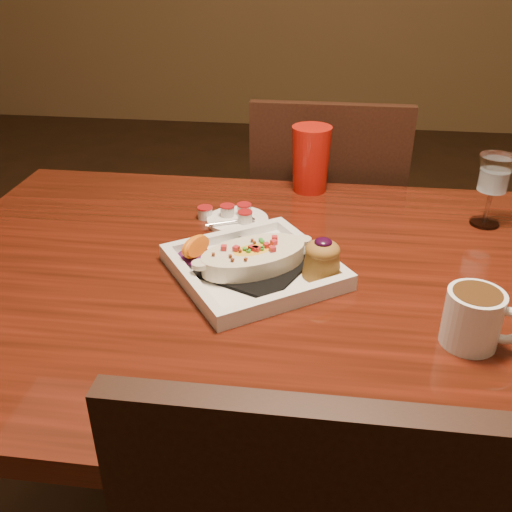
# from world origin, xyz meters

# --- Properties ---
(table) EXTENTS (1.50, 0.90, 0.75)m
(table) POSITION_xyz_m (0.00, 0.00, 0.65)
(table) COLOR #5F190D
(table) RESTS_ON floor
(chair_far) EXTENTS (0.42, 0.42, 0.93)m
(chair_far) POSITION_xyz_m (-0.00, 0.63, 0.51)
(chair_far) COLOR black
(chair_far) RESTS_ON floor
(plate) EXTENTS (0.36, 0.36, 0.08)m
(plate) POSITION_xyz_m (-0.11, -0.00, 0.78)
(plate) COLOR white
(plate) RESTS_ON table
(coffee_mug) EXTENTS (0.12, 0.08, 0.09)m
(coffee_mug) POSITION_xyz_m (0.22, -0.16, 0.80)
(coffee_mug) COLOR white
(coffee_mug) RESTS_ON table
(goblet) EXTENTS (0.07, 0.07, 0.15)m
(goblet) POSITION_xyz_m (0.33, 0.26, 0.85)
(goblet) COLOR silver
(goblet) RESTS_ON table
(saucer) EXTENTS (0.13, 0.13, 0.09)m
(saucer) POSITION_xyz_m (-0.18, 0.20, 0.76)
(saucer) COLOR white
(saucer) RESTS_ON table
(creamer_loose) EXTENTS (0.03, 0.03, 0.03)m
(creamer_loose) POSITION_xyz_m (-0.26, 0.21, 0.76)
(creamer_loose) COLOR silver
(creamer_loose) RESTS_ON table
(red_tumbler) EXTENTS (0.09, 0.09, 0.15)m
(red_tumbler) POSITION_xyz_m (-0.04, 0.40, 0.83)
(red_tumbler) COLOR red
(red_tumbler) RESTS_ON table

